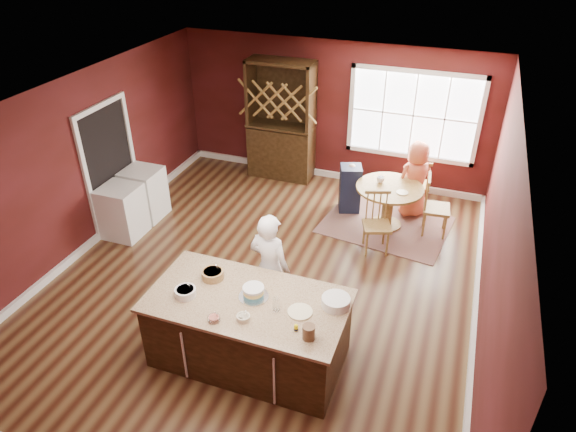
{
  "coord_description": "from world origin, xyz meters",
  "views": [
    {
      "loc": [
        2.37,
        -5.57,
        4.78
      ],
      "look_at": [
        0.3,
        0.14,
        1.05
      ],
      "focal_mm": 32.0,
      "sensor_mm": 36.0,
      "label": 1
    }
  ],
  "objects_px": {
    "chair_east": "(437,206)",
    "chair_north": "(417,182)",
    "toddler": "(351,168)",
    "baker": "(270,268)",
    "dining_table": "(389,198)",
    "kitchen_island": "(249,330)",
    "washer": "(122,211)",
    "high_chair": "(350,188)",
    "chair_south": "(377,224)",
    "hutch": "(281,121)",
    "seated_woman": "(415,179)",
    "dryer": "(144,193)",
    "layer_cake": "(254,292)"
  },
  "relations": [
    {
      "from": "kitchen_island",
      "to": "hutch",
      "type": "xyz_separation_m",
      "value": [
        -1.36,
        4.74,
        0.73
      ]
    },
    {
      "from": "dining_table",
      "to": "baker",
      "type": "relative_size",
      "value": 0.71
    },
    {
      "from": "chair_south",
      "to": "chair_north",
      "type": "distance_m",
      "value": 1.67
    },
    {
      "from": "layer_cake",
      "to": "toddler",
      "type": "distance_m",
      "value": 3.86
    },
    {
      "from": "layer_cake",
      "to": "dryer",
      "type": "relative_size",
      "value": 0.39
    },
    {
      "from": "baker",
      "to": "chair_south",
      "type": "xyz_separation_m",
      "value": [
        1.01,
        1.97,
        -0.29
      ]
    },
    {
      "from": "chair_north",
      "to": "hutch",
      "type": "bearing_deg",
      "value": -17.38
    },
    {
      "from": "high_chair",
      "to": "dryer",
      "type": "height_order",
      "value": "high_chair"
    },
    {
      "from": "hutch",
      "to": "baker",
      "type": "bearing_deg",
      "value": -71.49
    },
    {
      "from": "chair_south",
      "to": "hutch",
      "type": "relative_size",
      "value": 0.43
    },
    {
      "from": "baker",
      "to": "dryer",
      "type": "relative_size",
      "value": 1.77
    },
    {
      "from": "chair_east",
      "to": "chair_north",
      "type": "height_order",
      "value": "chair_east"
    },
    {
      "from": "seated_woman",
      "to": "high_chair",
      "type": "xyz_separation_m",
      "value": [
        -1.08,
        -0.24,
        -0.24
      ]
    },
    {
      "from": "layer_cake",
      "to": "seated_woman",
      "type": "height_order",
      "value": "seated_woman"
    },
    {
      "from": "chair_south",
      "to": "dryer",
      "type": "bearing_deg",
      "value": 164.69
    },
    {
      "from": "chair_east",
      "to": "chair_north",
      "type": "xyz_separation_m",
      "value": [
        -0.42,
        0.79,
        -0.03
      ]
    },
    {
      "from": "baker",
      "to": "seated_woman",
      "type": "height_order",
      "value": "baker"
    },
    {
      "from": "chair_east",
      "to": "high_chair",
      "type": "distance_m",
      "value": 1.55
    },
    {
      "from": "baker",
      "to": "chair_north",
      "type": "relative_size",
      "value": 1.6
    },
    {
      "from": "chair_south",
      "to": "chair_north",
      "type": "relative_size",
      "value": 1.02
    },
    {
      "from": "kitchen_island",
      "to": "layer_cake",
      "type": "relative_size",
      "value": 6.64
    },
    {
      "from": "kitchen_island",
      "to": "washer",
      "type": "bearing_deg",
      "value": 149.4
    },
    {
      "from": "hutch",
      "to": "chair_east",
      "type": "bearing_deg",
      "value": -20.01
    },
    {
      "from": "chair_north",
      "to": "washer",
      "type": "distance_m",
      "value": 5.12
    },
    {
      "from": "baker",
      "to": "toddler",
      "type": "relative_size",
      "value": 6.08
    },
    {
      "from": "toddler",
      "to": "dryer",
      "type": "xyz_separation_m",
      "value": [
        -3.31,
        -1.47,
        -0.36
      ]
    },
    {
      "from": "dryer",
      "to": "kitchen_island",
      "type": "bearing_deg",
      "value": -38.7
    },
    {
      "from": "baker",
      "to": "chair_east",
      "type": "xyz_separation_m",
      "value": [
        1.83,
        2.81,
        -0.27
      ]
    },
    {
      "from": "dining_table",
      "to": "chair_south",
      "type": "relative_size",
      "value": 1.12
    },
    {
      "from": "baker",
      "to": "high_chair",
      "type": "distance_m",
      "value": 3.11
    },
    {
      "from": "kitchen_island",
      "to": "toddler",
      "type": "relative_size",
      "value": 8.84
    },
    {
      "from": "chair_south",
      "to": "high_chair",
      "type": "height_order",
      "value": "chair_south"
    },
    {
      "from": "kitchen_island",
      "to": "high_chair",
      "type": "distance_m",
      "value": 3.87
    },
    {
      "from": "dining_table",
      "to": "chair_south",
      "type": "xyz_separation_m",
      "value": [
        -0.03,
        -0.8,
        -0.03
      ]
    },
    {
      "from": "layer_cake",
      "to": "chair_south",
      "type": "xyz_separation_m",
      "value": [
        0.92,
        2.69,
        -0.49
      ]
    },
    {
      "from": "toddler",
      "to": "chair_east",
      "type": "bearing_deg",
      "value": -11.67
    },
    {
      "from": "dining_table",
      "to": "layer_cake",
      "type": "height_order",
      "value": "layer_cake"
    },
    {
      "from": "chair_east",
      "to": "hutch",
      "type": "relative_size",
      "value": 0.45
    },
    {
      "from": "dining_table",
      "to": "seated_woman",
      "type": "bearing_deg",
      "value": 57.2
    },
    {
      "from": "kitchen_island",
      "to": "chair_south",
      "type": "xyz_separation_m",
      "value": [
        0.97,
        2.76,
        0.06
      ]
    },
    {
      "from": "layer_cake",
      "to": "hutch",
      "type": "xyz_separation_m",
      "value": [
        -1.41,
        4.68,
        0.17
      ]
    },
    {
      "from": "kitchen_island",
      "to": "high_chair",
      "type": "xyz_separation_m",
      "value": [
        0.27,
        3.86,
        0.01
      ]
    },
    {
      "from": "chair_east",
      "to": "chair_north",
      "type": "distance_m",
      "value": 0.89
    },
    {
      "from": "layer_cake",
      "to": "dining_table",
      "type": "bearing_deg",
      "value": 74.78
    },
    {
      "from": "kitchen_island",
      "to": "chair_south",
      "type": "relative_size",
      "value": 2.29
    },
    {
      "from": "high_chair",
      "to": "toddler",
      "type": "distance_m",
      "value": 0.37
    },
    {
      "from": "toddler",
      "to": "hutch",
      "type": "distance_m",
      "value": 1.85
    },
    {
      "from": "high_chair",
      "to": "dining_table",
      "type": "bearing_deg",
      "value": -40.58
    },
    {
      "from": "toddler",
      "to": "washer",
      "type": "height_order",
      "value": "toddler"
    },
    {
      "from": "baker",
      "to": "dining_table",
      "type": "bearing_deg",
      "value": -100.22
    }
  ]
}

